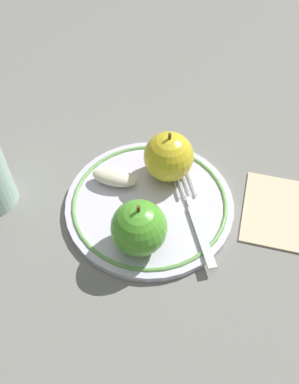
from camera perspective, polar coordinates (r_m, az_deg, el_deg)
ground_plane at (r=0.60m, az=-1.41°, el=-2.89°), size 2.00×2.00×0.00m
plate at (r=0.60m, az=-0.00°, el=-1.58°), size 0.24×0.24×0.01m
apple_red_whole at (r=0.53m, az=-1.40°, el=-4.79°), size 0.07×0.07×0.08m
apple_second_whole at (r=0.60m, az=2.57°, el=4.73°), size 0.07×0.07×0.08m
apple_slice_front at (r=0.61m, az=-4.71°, el=1.97°), size 0.04×0.07×0.02m
fork at (r=0.58m, az=6.02°, el=-3.06°), size 0.15×0.12×0.00m
napkin_folded at (r=0.63m, az=17.86°, el=-2.60°), size 0.14×0.14×0.01m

